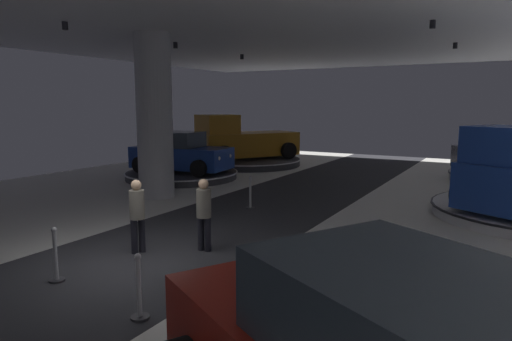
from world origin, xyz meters
The scene contains 13 objects.
ground centered at (0.00, 0.00, -0.02)m, with size 24.00×44.00×0.06m.
column_left centered at (-4.02, 5.33, 2.75)m, with size 1.20×1.20×5.50m.
display_platform_far_left centered at (-5.74, 8.84, 0.17)m, with size 4.82×4.82×0.30m.
display_car_far_left centered at (-5.77, 8.83, 1.07)m, with size 4.37×2.58×1.71m.
display_platform_deep_left centered at (-5.54, 14.01, 0.19)m, with size 5.68×5.68×0.35m.
pickup_truck_deep_left centered at (-5.70, 13.73, 1.29)m, with size 4.58×5.63×2.30m.
display_platform_deep_right centered at (6.55, 14.64, 0.20)m, with size 4.61×4.61×0.36m.
display_car_deep_right centered at (6.52, 14.63, 1.12)m, with size 4.54×3.13×1.71m.
visitor_walking_near centered at (-0.32, 0.59, 0.91)m, with size 0.32×0.32×1.59m.
visitor_walking_far centered at (0.84, 1.40, 0.91)m, with size 0.32×0.32×1.59m.
stanchion_a centered at (-0.46, -1.31, 0.37)m, with size 0.28×0.28×1.01m.
stanchion_b centered at (-0.31, 5.37, 0.37)m, with size 0.28×0.28×1.01m.
stanchion_c centered at (1.86, -1.64, 0.37)m, with size 0.28×0.28×1.01m.
Camera 1 is at (6.47, -6.30, 3.16)m, focal length 31.64 mm.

